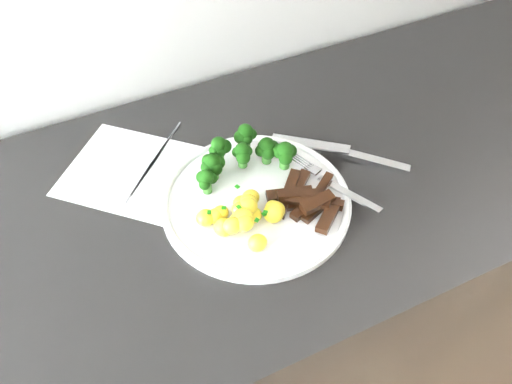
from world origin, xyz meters
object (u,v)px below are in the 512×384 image
object	(u,v)px
beef_strips	(307,199)
recipe_paper	(145,174)
potatoes	(244,216)
counter	(205,345)
plate	(256,201)
broccoli	(243,154)
fork	(337,185)
knife	(357,157)

from	to	relation	value
beef_strips	recipe_paper	bearing A→B (deg)	138.94
potatoes	beef_strips	bearing A→B (deg)	-3.68
counter	recipe_paper	size ratio (longest dim) A/B	7.55
plate	potatoes	xyz separation A→B (m)	(-0.04, -0.04, 0.02)
recipe_paper	broccoli	size ratio (longest dim) A/B	1.82
broccoli	fork	world-z (taller)	broccoli
counter	fork	world-z (taller)	fork
recipe_paper	fork	bearing A→B (deg)	-33.30
broccoli	fork	distance (m)	0.17
plate	knife	bearing A→B (deg)	4.14
beef_strips	fork	world-z (taller)	beef_strips
recipe_paper	beef_strips	world-z (taller)	beef_strips
counter	broccoli	bearing A→B (deg)	19.68
plate	knife	size ratio (longest dim) A/B	1.59
counter	fork	distance (m)	0.55
plate	counter	bearing A→B (deg)	165.14
potatoes	counter	bearing A→B (deg)	139.18
broccoli	knife	xyz separation A→B (m)	(0.20, -0.06, -0.04)
plate	potatoes	size ratio (longest dim) A/B	2.29
plate	fork	bearing A→B (deg)	-15.53
broccoli	fork	size ratio (longest dim) A/B	1.01
plate	broccoli	world-z (taller)	broccoli
fork	knife	distance (m)	0.09
fork	knife	xyz separation A→B (m)	(0.08, 0.05, -0.01)
broccoli	beef_strips	size ratio (longest dim) A/B	1.25
potatoes	fork	distance (m)	0.17
fork	knife	world-z (taller)	fork
knife	fork	bearing A→B (deg)	-145.86
plate	knife	world-z (taller)	knife
counter	beef_strips	bearing A→B (deg)	-21.56
plate	beef_strips	world-z (taller)	beef_strips
broccoli	knife	size ratio (longest dim) A/B	0.91
fork	counter	bearing A→B (deg)	164.78
broccoli	beef_strips	distance (m)	0.13
plate	recipe_paper	bearing A→B (deg)	134.99
recipe_paper	knife	bearing A→B (deg)	-20.25
plate	fork	xyz separation A→B (m)	(0.13, -0.04, 0.01)
counter	potatoes	bearing A→B (deg)	-40.82
counter	recipe_paper	xyz separation A→B (m)	(-0.03, 0.11, 0.47)
recipe_paper	broccoli	bearing A→B (deg)	-24.24
fork	knife	bearing A→B (deg)	34.14
plate	beef_strips	xyz separation A→B (m)	(0.07, -0.04, 0.01)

